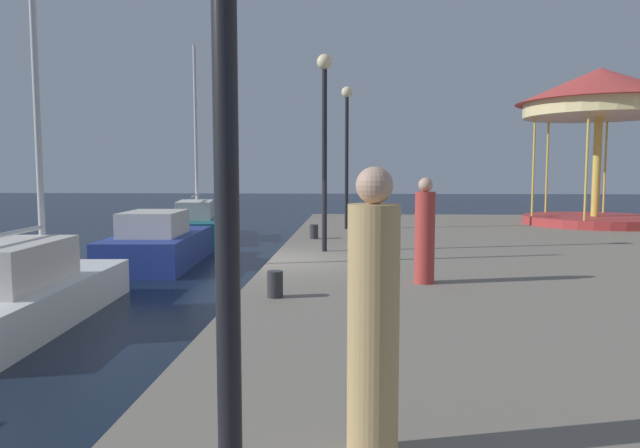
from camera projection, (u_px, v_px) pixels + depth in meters
The scene contains 12 objects.
ground_plane at pixel (270, 296), 12.58m from camera, with size 120.00×120.00×0.00m, color black.
quay_dock at pixel (640, 281), 12.11m from camera, with size 15.61×27.39×0.80m, color gray.
sailboat_white at pixel (17, 293), 10.14m from camera, with size 2.37×5.71×6.90m.
sailboat_teal at pixel (196, 224), 23.26m from camera, with size 2.96×6.28×7.79m.
motorboat_blue at pixel (158, 244), 16.67m from camera, with size 2.46×5.07×1.59m.
carousel at pixel (599, 108), 20.50m from camera, with size 5.75×5.75×5.56m.
lamp_post_mid_promenade at pixel (325, 119), 13.53m from camera, with size 0.36×0.36×4.62m.
lamp_post_far_end at pixel (347, 133), 18.94m from camera, with size 0.36×0.36×4.66m.
bollard_south at pixel (275, 284), 8.71m from camera, with size 0.24×0.24×0.40m, color #2D2D33.
bollard_center at pixel (314, 232), 16.40m from camera, with size 0.24×0.24×0.40m, color #2D2D33.
person_mid_promenade at pixel (425, 234), 9.78m from camera, with size 0.34×0.34×1.79m.
person_by_the_water at pixel (373, 323), 3.76m from camera, with size 0.34×0.34×1.92m.
Camera 1 is at (1.78, -12.31, 2.68)m, focal length 32.46 mm.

